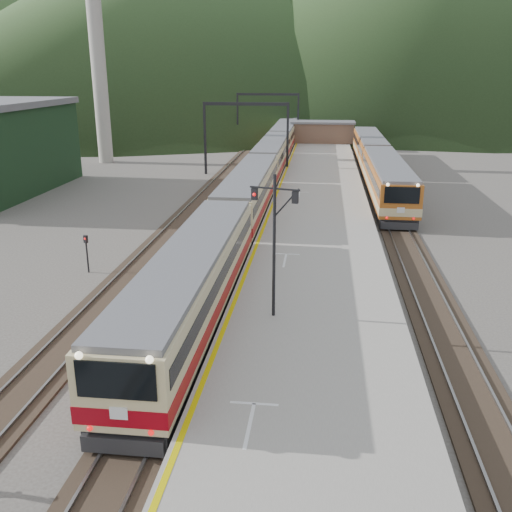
# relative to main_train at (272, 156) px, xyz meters

# --- Properties ---
(track_main) EXTENTS (2.60, 200.00, 0.23)m
(track_main) POSITION_rel_main_train_xyz_m (0.00, -15.94, -1.97)
(track_main) COLOR black
(track_main) RESTS_ON ground
(track_far) EXTENTS (2.60, 200.00, 0.23)m
(track_far) POSITION_rel_main_train_xyz_m (-5.00, -15.94, -1.97)
(track_far) COLOR black
(track_far) RESTS_ON ground
(track_second) EXTENTS (2.60, 200.00, 0.23)m
(track_second) POSITION_rel_main_train_xyz_m (11.50, -15.94, -1.97)
(track_second) COLOR black
(track_second) RESTS_ON ground
(platform) EXTENTS (8.00, 100.00, 1.00)m
(platform) POSITION_rel_main_train_xyz_m (5.60, -17.94, -1.54)
(platform) COLOR gray
(platform) RESTS_ON ground
(gantry_near) EXTENTS (9.55, 0.25, 8.00)m
(gantry_near) POSITION_rel_main_train_xyz_m (-2.85, -0.94, 3.55)
(gantry_near) COLOR black
(gantry_near) RESTS_ON ground
(gantry_far) EXTENTS (9.55, 0.25, 8.00)m
(gantry_far) POSITION_rel_main_train_xyz_m (-2.85, 24.06, 3.55)
(gantry_far) COLOR black
(gantry_far) RESTS_ON ground
(smokestack) EXTENTS (1.80, 1.80, 30.00)m
(smokestack) POSITION_rel_main_train_xyz_m (-22.00, 6.06, 12.96)
(smokestack) COLOR #9E998E
(smokestack) RESTS_ON ground
(station_shed) EXTENTS (9.40, 4.40, 3.10)m
(station_shed) POSITION_rel_main_train_xyz_m (5.60, 22.06, 0.53)
(station_shed) COLOR brown
(station_shed) RESTS_ON platform
(hill_a) EXTENTS (180.00, 180.00, 60.00)m
(hill_a) POSITION_rel_main_train_xyz_m (-40.00, 134.06, 27.96)
(hill_a) COLOR #324C26
(hill_a) RESTS_ON ground
(hill_d) EXTENTS (200.00, 200.00, 55.00)m
(hill_d) POSITION_rel_main_train_xyz_m (-120.00, 184.06, 25.46)
(hill_d) COLOR #324C26
(hill_d) RESTS_ON ground
(main_train) EXTENTS (2.96, 101.64, 3.62)m
(main_train) POSITION_rel_main_train_xyz_m (0.00, 0.00, 0.00)
(main_train) COLOR tan
(main_train) RESTS_ON track_main
(second_train) EXTENTS (3.05, 41.50, 3.72)m
(second_train) POSITION_rel_main_train_xyz_m (11.50, -2.97, 0.05)
(second_train) COLOR #A5551A
(second_train) RESTS_ON track_second
(signal_mast) EXTENTS (2.14, 0.70, 6.33)m
(signal_mast) POSITION_rel_main_train_xyz_m (3.81, -41.62, 2.84)
(signal_mast) COLOR black
(signal_mast) RESTS_ON platform
(short_signal_b) EXTENTS (0.25, 0.20, 2.27)m
(short_signal_b) POSITION_rel_main_train_xyz_m (-2.14, -28.16, -0.57)
(short_signal_b) COLOR black
(short_signal_b) RESTS_ON ground
(short_signal_c) EXTENTS (0.26, 0.23, 2.27)m
(short_signal_c) POSITION_rel_main_train_xyz_m (-7.77, -34.50, -0.57)
(short_signal_c) COLOR black
(short_signal_c) RESTS_ON ground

